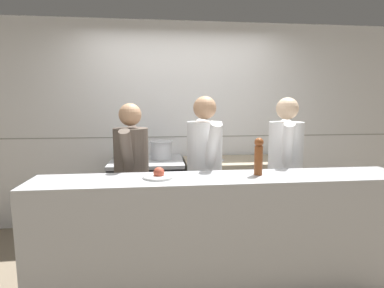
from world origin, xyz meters
The scene contains 14 objects.
ground_plane centered at (0.00, 0.00, 0.00)m, with size 14.00×14.00×0.00m, color #7F705B.
wall_back_tiled centered at (0.00, 1.51, 1.30)m, with size 8.00×0.06×2.60m.
oven_range centered at (-0.43, 1.11, 0.46)m, with size 0.85×0.71×0.92m.
prep_counter centered at (0.64, 1.11, 0.45)m, with size 1.25×0.65×0.90m.
pass_counter centered at (0.21, -0.15, 0.50)m, with size 2.95×0.45×1.01m.
stock_pot centered at (-0.68, 1.14, 1.04)m, with size 0.28×0.28×0.22m.
sauce_pot centered at (-0.26, 1.13, 1.03)m, with size 0.27×0.27×0.22m.
mixing_bowl_steel centered at (0.35, 1.11, 0.94)m, with size 0.29×0.29×0.08m.
chefs_knife centered at (0.23, 0.95, 0.91)m, with size 0.37×0.16×0.02m.
plated_dish_main centered at (-0.29, -0.13, 1.04)m, with size 0.24×0.24×0.09m.
pepper_mill centered at (0.50, -0.12, 1.17)m, with size 0.07×0.07×0.30m.
chef_head_cook centered at (-0.55, 0.42, 0.88)m, with size 0.35×0.69×1.58m.
chef_sous centered at (0.14, 0.40, 0.92)m, with size 0.39×0.72×1.65m.
chef_line centered at (0.96, 0.43, 0.91)m, with size 0.43×0.70×1.64m.
Camera 1 is at (-0.29, -2.39, 1.59)m, focal length 28.00 mm.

